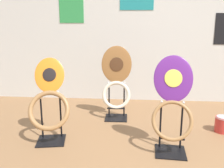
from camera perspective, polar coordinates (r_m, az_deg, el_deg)
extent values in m
cube|color=silver|center=(3.94, 12.49, 14.91)|extent=(8.00, 0.06, 2.60)
cube|color=#2D8E47|center=(3.99, -9.30, 17.33)|extent=(0.37, 0.01, 0.52)
cube|color=black|center=(2.49, 13.16, -14.88)|extent=(0.30, 0.30, 0.01)
cylinder|color=black|center=(2.48, 10.98, -9.51)|extent=(0.02, 0.02, 0.41)
cylinder|color=black|center=(2.49, 15.55, -9.61)|extent=(0.02, 0.02, 0.41)
cylinder|color=black|center=(2.35, 13.51, -12.08)|extent=(0.22, 0.03, 0.02)
torus|color=#9E7042|center=(2.34, 13.61, -8.12)|extent=(0.39, 0.23, 0.35)
ellipsoid|color=#60237F|center=(2.37, 13.82, 1.24)|extent=(0.37, 0.18, 0.42)
ellipsoid|color=#E5CC4C|center=(2.36, 13.85, 1.28)|extent=(0.16, 0.07, 0.16)
sphere|color=silver|center=(2.36, 11.27, -3.97)|extent=(0.02, 0.02, 0.02)
sphere|color=silver|center=(2.37, 16.04, -4.11)|extent=(0.02, 0.02, 0.02)
cube|color=black|center=(3.24, 0.96, -7.72)|extent=(0.29, 0.29, 0.01)
cylinder|color=black|center=(3.27, -0.67, -4.01)|extent=(0.02, 0.02, 0.37)
cylinder|color=black|center=(3.26, 2.77, -4.07)|extent=(0.02, 0.02, 0.37)
cylinder|color=black|center=(3.12, 0.91, -5.61)|extent=(0.22, 0.02, 0.02)
torus|color=beige|center=(3.12, 0.97, -2.55)|extent=(0.36, 0.15, 0.36)
ellipsoid|color=#936033|center=(3.11, 1.05, 4.51)|extent=(0.38, 0.08, 0.46)
ellipsoid|color=#4C2D19|center=(3.09, 1.04, 4.49)|extent=(0.17, 0.03, 0.17)
sphere|color=silver|center=(3.13, -0.88, 0.32)|extent=(0.02, 0.02, 0.02)
sphere|color=silver|center=(3.13, 2.91, 0.27)|extent=(0.02, 0.02, 0.02)
cube|color=black|center=(2.71, -13.71, -12.47)|extent=(0.33, 0.33, 0.01)
cylinder|color=black|center=(2.73, -15.75, -7.52)|extent=(0.02, 0.02, 0.42)
cylinder|color=black|center=(2.70, -11.62, -7.51)|extent=(0.02, 0.02, 0.42)
cylinder|color=black|center=(2.57, -14.15, -9.71)|extent=(0.22, 0.06, 0.02)
torus|color=#9E7042|center=(2.57, -14.18, -5.85)|extent=(0.45, 0.33, 0.38)
ellipsoid|color=orange|center=(2.64, -14.08, 2.02)|extent=(0.32, 0.21, 0.35)
ellipsoid|color=black|center=(2.62, -14.13, 2.08)|extent=(0.14, 0.08, 0.13)
sphere|color=silver|center=(2.62, -15.87, -1.98)|extent=(0.02, 0.02, 0.02)
sphere|color=silver|center=(2.60, -12.27, -1.91)|extent=(0.02, 0.02, 0.02)
cylinder|color=red|center=(3.08, 24.04, -8.42)|extent=(0.18, 0.18, 0.17)
torus|color=silver|center=(3.05, 24.18, -7.00)|extent=(0.18, 0.18, 0.01)
cylinder|color=#B2B2B7|center=(3.05, 24.19, -6.86)|extent=(0.15, 0.15, 0.00)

